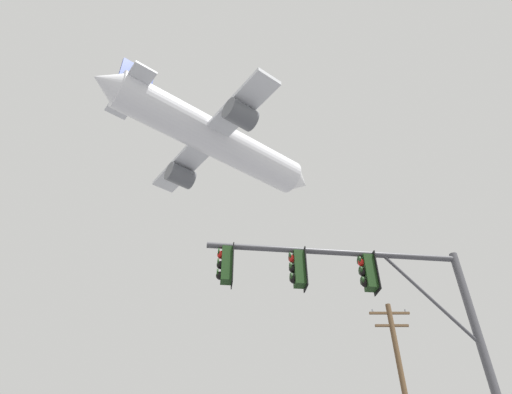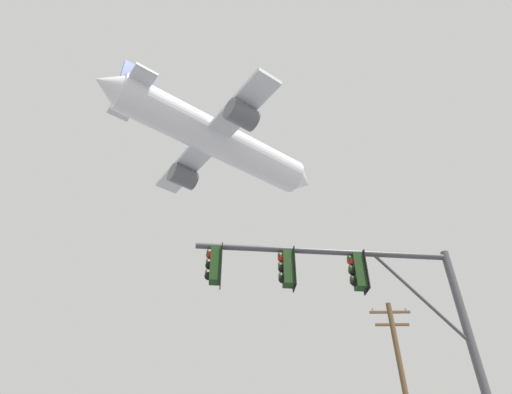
# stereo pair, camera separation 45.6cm
# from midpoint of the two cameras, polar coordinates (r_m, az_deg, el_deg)

# --- Properties ---
(signal_pole_near) EXTENTS (6.50, 0.99, 6.76)m
(signal_pole_near) POSITION_cam_midpoint_polar(r_m,az_deg,el_deg) (10.81, 13.51, -13.70)
(signal_pole_near) COLOR #4C4C51
(signal_pole_near) RESTS_ON ground
(airplane) EXTENTS (24.24, 19.97, 7.64)m
(airplane) POSITION_cam_midpoint_polar(r_m,az_deg,el_deg) (48.92, -5.99, 7.63)
(airplane) COLOR white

